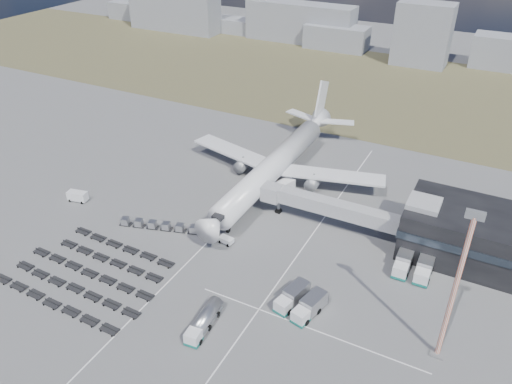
% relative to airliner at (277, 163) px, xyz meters
% --- Properties ---
extents(ground, '(420.00, 420.00, 0.00)m').
position_rel_airliner_xyz_m(ground, '(0.00, -32.38, -5.29)').
color(ground, '#565659').
rests_on(ground, ground).
extents(grass_strip, '(420.00, 90.00, 0.01)m').
position_rel_airliner_xyz_m(grass_strip, '(0.00, 77.62, -5.29)').
color(grass_strip, brown).
rests_on(grass_strip, ground).
extents(lane_markings, '(47.12, 110.00, 0.01)m').
position_rel_airliner_xyz_m(lane_markings, '(9.77, -29.38, -5.29)').
color(lane_markings, silver).
rests_on(lane_markings, ground).
extents(terminal, '(30.40, 16.40, 11.00)m').
position_rel_airliner_xyz_m(terminal, '(47.77, -8.41, -0.04)').
color(terminal, black).
rests_on(terminal, ground).
extents(jet_bridge, '(30.30, 3.80, 7.05)m').
position_rel_airliner_xyz_m(jet_bridge, '(15.90, -11.95, -0.24)').
color(jet_bridge, '#939399').
rests_on(jet_bridge, ground).
extents(airliner, '(51.59, 64.53, 17.62)m').
position_rel_airliner_xyz_m(airliner, '(0.00, 0.00, 0.00)').
color(airliner, silver).
rests_on(airliner, ground).
extents(skyline, '(294.94, 26.40, 25.59)m').
position_rel_airliner_xyz_m(skyline, '(-7.85, 117.74, 3.91)').
color(skyline, gray).
rests_on(skyline, ground).
extents(fuel_tanker, '(3.22, 9.63, 3.06)m').
position_rel_airliner_xyz_m(fuel_tanker, '(9.87, -48.26, -3.76)').
color(fuel_tanker, silver).
rests_on(fuel_tanker, ground).
extents(pushback_tug, '(3.15, 2.06, 1.36)m').
position_rel_airliner_xyz_m(pushback_tug, '(1.54, -26.81, -4.61)').
color(pushback_tug, silver).
rests_on(pushback_tug, ground).
extents(utility_van, '(4.84, 2.92, 2.39)m').
position_rel_airliner_xyz_m(utility_van, '(-36.93, -28.77, -4.10)').
color(utility_van, silver).
rests_on(utility_van, ground).
extents(catering_truck, '(4.59, 6.84, 2.91)m').
position_rel_airliner_xyz_m(catering_truck, '(3.58, -4.13, -3.80)').
color(catering_truck, silver).
rests_on(catering_truck, ground).
extents(service_trucks_near, '(7.77, 8.69, 3.01)m').
position_rel_airliner_xyz_m(service_trucks_near, '(22.24, -36.99, -3.66)').
color(service_trucks_near, silver).
rests_on(service_trucks_near, ground).
extents(service_trucks_far, '(6.69, 7.98, 3.18)m').
position_rel_airliner_xyz_m(service_trucks_far, '(37.23, -18.18, -3.56)').
color(service_trucks_far, silver).
rests_on(service_trucks_far, ground).
extents(uld_row, '(17.39, 6.49, 1.61)m').
position_rel_airliner_xyz_m(uld_row, '(-13.48, -29.14, -4.33)').
color(uld_row, black).
rests_on(uld_row, ground).
extents(baggage_dollies, '(30.34, 20.12, 0.78)m').
position_rel_airliner_xyz_m(baggage_dollies, '(-16.28, -47.20, -4.90)').
color(baggage_dollies, black).
rests_on(baggage_dollies, ground).
extents(floodlight_mast, '(2.49, 2.06, 26.70)m').
position_rel_airliner_xyz_m(floodlight_mast, '(44.93, -36.12, 8.09)').
color(floodlight_mast, '#C84720').
rests_on(floodlight_mast, ground).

